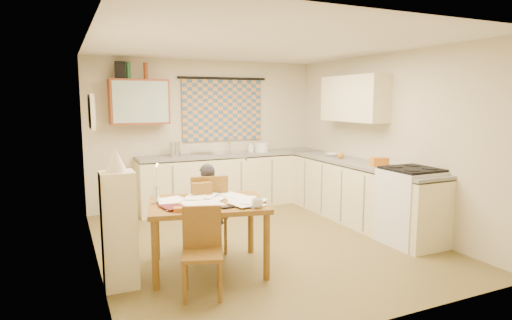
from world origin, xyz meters
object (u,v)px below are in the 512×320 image
counter_right (358,193)px  chair_far (208,227)px  counter_back (234,180)px  dining_table (208,236)px  person (208,208)px  stove (410,206)px  shelf_stand (119,230)px

counter_right → chair_far: chair_far is taller
counter_back → dining_table: counter_back is taller
chair_far → person: person is taller
chair_far → dining_table: bearing=82.0°
dining_table → person: size_ratio=1.29×
stove → chair_far: stove is taller
counter_back → dining_table: bearing=-117.5°
shelf_stand → counter_back: bearing=49.2°
dining_table → shelf_stand: (-0.92, -0.06, 0.20)m
stove → shelf_stand: size_ratio=0.85×
chair_far → shelf_stand: bearing=38.8°
stove → shelf_stand: 3.55m
counter_right → stove: bearing=-90.0°
counter_back → chair_far: size_ratio=3.45×
counter_right → chair_far: bearing=-174.1°
counter_right → counter_back: bearing=126.7°
chair_far → counter_right: bearing=-164.1°
counter_right → person: (-2.44, -0.26, 0.09)m
stove → chair_far: 2.58m
counter_right → chair_far: 2.46m
counter_right → shelf_stand: shelf_stand is taller
counter_right → shelf_stand: bearing=-166.4°
stove → chair_far: (-2.44, 0.80, -0.19)m
counter_right → chair_far: (-2.44, -0.25, -0.16)m
counter_right → chair_far: size_ratio=3.08×
counter_back → stove: stove is taller
dining_table → person: bearing=84.5°
counter_back → person: size_ratio=3.05×
dining_table → chair_far: chair_far is taller
stove → counter_right: bearing=90.0°
dining_table → person: person is taller
counter_right → stove: 1.06m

